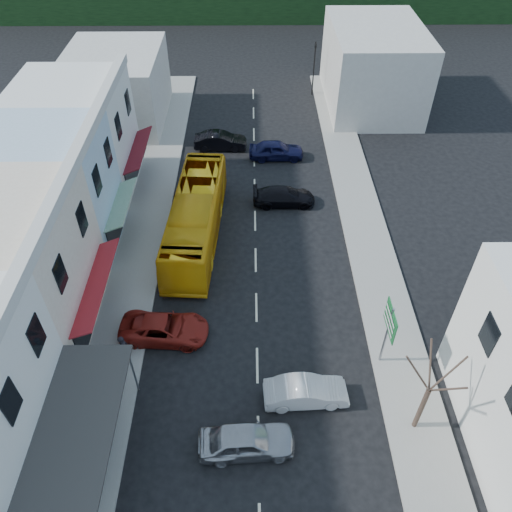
{
  "coord_description": "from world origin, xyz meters",
  "views": [
    {
      "loc": [
        -0.22,
        -15.16,
        21.86
      ],
      "look_at": [
        0.0,
        6.0,
        2.2
      ],
      "focal_mm": 35.0,
      "sensor_mm": 36.0,
      "label": 1
    }
  ],
  "objects_px": {
    "bus": "(196,218)",
    "car_red": "(164,328)",
    "car_white": "(306,392)",
    "pedestrian_left": "(124,349)",
    "direction_sign": "(386,337)",
    "traffic_signal": "(314,69)",
    "car_silver": "(247,441)",
    "street_tree": "(429,390)"
  },
  "relations": [
    {
      "from": "bus",
      "to": "street_tree",
      "type": "distance_m",
      "value": 17.89
    },
    {
      "from": "car_silver",
      "to": "car_red",
      "type": "distance_m",
      "value": 7.85
    },
    {
      "from": "car_white",
      "to": "traffic_signal",
      "type": "bearing_deg",
      "value": -9.37
    },
    {
      "from": "car_silver",
      "to": "car_white",
      "type": "relative_size",
      "value": 1.0
    },
    {
      "from": "bus",
      "to": "traffic_signal",
      "type": "relative_size",
      "value": 2.27
    },
    {
      "from": "bus",
      "to": "car_white",
      "type": "bearing_deg",
      "value": -59.83
    },
    {
      "from": "bus",
      "to": "car_white",
      "type": "distance_m",
      "value": 13.88
    },
    {
      "from": "car_red",
      "to": "direction_sign",
      "type": "xyz_separation_m",
      "value": [
        11.4,
        -1.77,
        1.37
      ]
    },
    {
      "from": "car_silver",
      "to": "car_white",
      "type": "distance_m",
      "value": 3.78
    },
    {
      "from": "car_silver",
      "to": "direction_sign",
      "type": "xyz_separation_m",
      "value": [
        6.93,
        4.68,
        1.37
      ]
    },
    {
      "from": "car_silver",
      "to": "bus",
      "type": "bearing_deg",
      "value": 9.07
    },
    {
      "from": "bus",
      "to": "car_red",
      "type": "distance_m",
      "value": 8.53
    },
    {
      "from": "car_silver",
      "to": "pedestrian_left",
      "type": "bearing_deg",
      "value": 48.55
    },
    {
      "from": "bus",
      "to": "direction_sign",
      "type": "distance_m",
      "value": 14.47
    },
    {
      "from": "bus",
      "to": "car_silver",
      "type": "height_order",
      "value": "bus"
    },
    {
      "from": "direction_sign",
      "to": "street_tree",
      "type": "height_order",
      "value": "street_tree"
    },
    {
      "from": "direction_sign",
      "to": "street_tree",
      "type": "relative_size",
      "value": 0.67
    },
    {
      "from": "car_white",
      "to": "car_silver",
      "type": "bearing_deg",
      "value": 127.36
    },
    {
      "from": "car_red",
      "to": "traffic_signal",
      "type": "relative_size",
      "value": 0.9
    },
    {
      "from": "car_white",
      "to": "pedestrian_left",
      "type": "distance_m",
      "value": 9.46
    },
    {
      "from": "pedestrian_left",
      "to": "traffic_signal",
      "type": "distance_m",
      "value": 33.93
    },
    {
      "from": "pedestrian_left",
      "to": "bus",
      "type": "bearing_deg",
      "value": -31.61
    },
    {
      "from": "pedestrian_left",
      "to": "traffic_signal",
      "type": "xyz_separation_m",
      "value": [
        12.61,
        31.46,
        1.56
      ]
    },
    {
      "from": "direction_sign",
      "to": "traffic_signal",
      "type": "relative_size",
      "value": 0.81
    },
    {
      "from": "bus",
      "to": "street_tree",
      "type": "xyz_separation_m",
      "value": [
        11.19,
        -13.87,
        1.55
      ]
    },
    {
      "from": "pedestrian_left",
      "to": "traffic_signal",
      "type": "height_order",
      "value": "traffic_signal"
    },
    {
      "from": "direction_sign",
      "to": "traffic_signal",
      "type": "height_order",
      "value": "traffic_signal"
    },
    {
      "from": "car_white",
      "to": "direction_sign",
      "type": "distance_m",
      "value": 4.83
    },
    {
      "from": "car_silver",
      "to": "street_tree",
      "type": "xyz_separation_m",
      "value": [
        7.85,
        0.99,
        2.4
      ]
    },
    {
      "from": "street_tree",
      "to": "traffic_signal",
      "type": "bearing_deg",
      "value": 92.46
    },
    {
      "from": "car_red",
      "to": "pedestrian_left",
      "type": "distance_m",
      "value": 2.41
    },
    {
      "from": "car_white",
      "to": "direction_sign",
      "type": "height_order",
      "value": "direction_sign"
    },
    {
      "from": "bus",
      "to": "car_red",
      "type": "height_order",
      "value": "bus"
    },
    {
      "from": "car_white",
      "to": "traffic_signal",
      "type": "height_order",
      "value": "traffic_signal"
    },
    {
      "from": "street_tree",
      "to": "direction_sign",
      "type": "bearing_deg",
      "value": 103.98
    },
    {
      "from": "car_silver",
      "to": "car_white",
      "type": "bearing_deg",
      "value": -52.72
    },
    {
      "from": "car_white",
      "to": "pedestrian_left",
      "type": "relative_size",
      "value": 2.59
    },
    {
      "from": "bus",
      "to": "car_white",
      "type": "xyz_separation_m",
      "value": [
        6.2,
        -12.39,
        -0.85
      ]
    },
    {
      "from": "car_white",
      "to": "traffic_signal",
      "type": "relative_size",
      "value": 0.86
    },
    {
      "from": "pedestrian_left",
      "to": "car_silver",
      "type": "bearing_deg",
      "value": -143.03
    },
    {
      "from": "traffic_signal",
      "to": "direction_sign",
      "type": "bearing_deg",
      "value": 81.83
    },
    {
      "from": "direction_sign",
      "to": "traffic_signal",
      "type": "bearing_deg",
      "value": 90.44
    }
  ]
}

